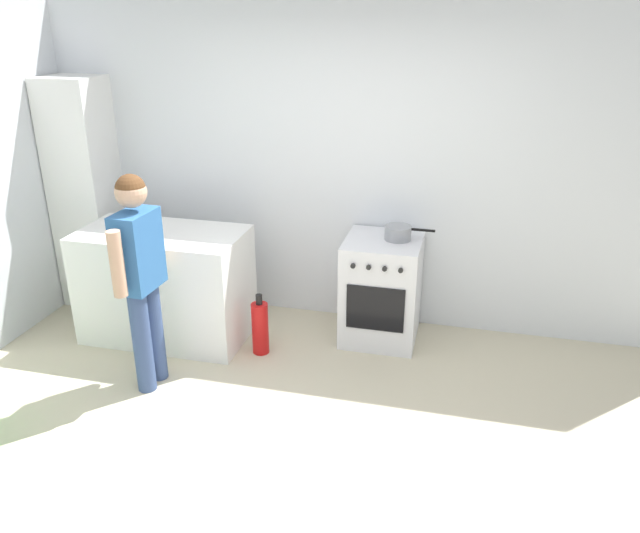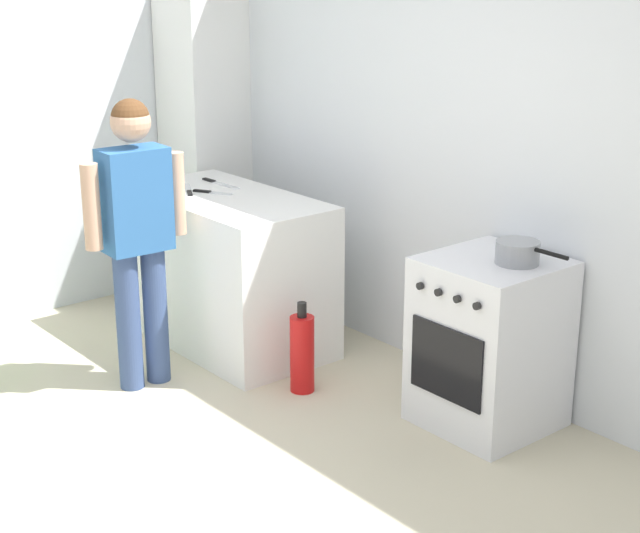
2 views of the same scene
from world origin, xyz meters
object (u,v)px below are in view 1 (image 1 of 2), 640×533
object	(u,v)px
person	(140,267)
larder_cabinet	(86,195)
oven_left	(381,289)
fire_extinguisher	(260,328)
knife_chef	(125,233)
pot	(398,233)
knife_bread	(137,223)
knife_utility	(145,231)

from	to	relation	value
person	larder_cabinet	size ratio (longest dim) A/B	0.77
oven_left	fire_extinguisher	bearing A→B (deg)	-151.22
oven_left	knife_chef	distance (m)	2.06
knife_chef	fire_extinguisher	size ratio (longest dim) A/B	0.58
pot	knife_bread	bearing A→B (deg)	-172.48
oven_left	larder_cabinet	xyz separation A→B (m)	(-2.65, 0.10, 0.57)
knife_utility	fire_extinguisher	size ratio (longest dim) A/B	0.47
oven_left	knife_chef	size ratio (longest dim) A/B	2.94
pot	knife_bread	distance (m)	2.10
knife_chef	fire_extinguisher	world-z (taller)	knife_chef
pot	person	distance (m)	1.95
knife_chef	knife_utility	bearing A→B (deg)	27.86
knife_utility	knife_chef	bearing A→B (deg)	-152.14
knife_bread	larder_cabinet	distance (m)	0.76
pot	knife_utility	distance (m)	1.97
knife_chef	larder_cabinet	xyz separation A→B (m)	(-0.70, 0.58, 0.10)
oven_left	knife_utility	distance (m)	1.92
oven_left	knife_utility	xyz separation A→B (m)	(-1.81, -0.40, 0.48)
pot	knife_bread	xyz separation A→B (m)	(-2.08, -0.27, -0.00)
fire_extinguisher	person	bearing A→B (deg)	-135.68
fire_extinguisher	larder_cabinet	size ratio (longest dim) A/B	0.25
pot	person	bearing A→B (deg)	-144.95
pot	oven_left	bearing A→B (deg)	-160.35
knife_bread	person	xyz separation A→B (m)	(0.49, -0.84, 0.01)
fire_extinguisher	knife_utility	bearing A→B (deg)	175.54
knife_bread	oven_left	bearing A→B (deg)	6.83
knife_bread	larder_cabinet	world-z (taller)	larder_cabinet
knife_chef	person	distance (m)	0.76
larder_cabinet	pot	bearing A→B (deg)	-1.32
knife_bread	person	distance (m)	0.98
pot	knife_chef	xyz separation A→B (m)	(-2.05, -0.51, -0.00)
knife_chef	knife_utility	world-z (taller)	same
oven_left	knife_utility	size ratio (longest dim) A/B	3.64
knife_utility	person	distance (m)	0.75
knife_bread	fire_extinguisher	distance (m)	1.32
knife_utility	fire_extinguisher	bearing A→B (deg)	-4.46
pot	knife_chef	distance (m)	2.12
oven_left	pot	xyz separation A→B (m)	(0.11, 0.04, 0.48)
knife_chef	knife_utility	size ratio (longest dim) A/B	1.24
fire_extinguisher	larder_cabinet	world-z (taller)	larder_cabinet
knife_utility	pot	bearing A→B (deg)	12.99
oven_left	fire_extinguisher	world-z (taller)	oven_left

